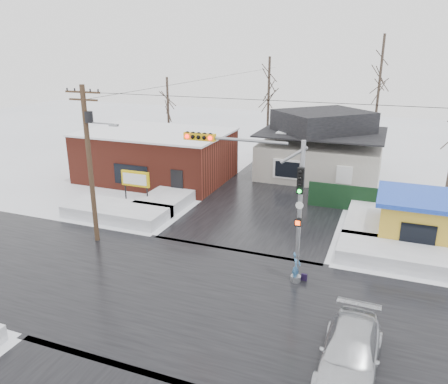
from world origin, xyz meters
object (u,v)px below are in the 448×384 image
(marquee_sign, at_px, (135,180))
(kiosk, at_px, (417,219))
(utility_pole, at_px, (90,156))
(traffic_signal, at_px, (267,190))
(pedestrian, at_px, (296,267))
(car, at_px, (350,353))

(marquee_sign, xyz_separation_m, kiosk, (18.50, 0.50, -0.46))
(utility_pole, bearing_deg, kiosk, 20.44)
(traffic_signal, distance_m, utility_pole, 10.39)
(utility_pole, bearing_deg, pedestrian, -2.23)
(marquee_sign, bearing_deg, car, -36.52)
(utility_pole, distance_m, pedestrian, 12.70)
(kiosk, xyz_separation_m, pedestrian, (-5.50, -6.96, -0.69))
(kiosk, height_order, pedestrian, kiosk)
(marquee_sign, height_order, car, marquee_sign)
(pedestrian, bearing_deg, utility_pole, 88.01)
(marquee_sign, distance_m, car, 20.04)
(pedestrian, bearing_deg, kiosk, -38.08)
(marquee_sign, xyz_separation_m, pedestrian, (13.00, -6.46, -1.15))
(utility_pole, xyz_separation_m, kiosk, (17.43, 6.49, -3.65))
(utility_pole, xyz_separation_m, marquee_sign, (-1.07, 5.99, -3.19))
(marquee_sign, distance_m, kiosk, 18.51)
(traffic_signal, relative_size, car, 1.42)
(pedestrian, height_order, car, pedestrian)
(traffic_signal, xyz_separation_m, pedestrian, (1.57, 0.07, -3.77))
(pedestrian, bearing_deg, traffic_signal, 92.76)
(marquee_sign, bearing_deg, traffic_signal, -29.72)
(traffic_signal, height_order, car, traffic_signal)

